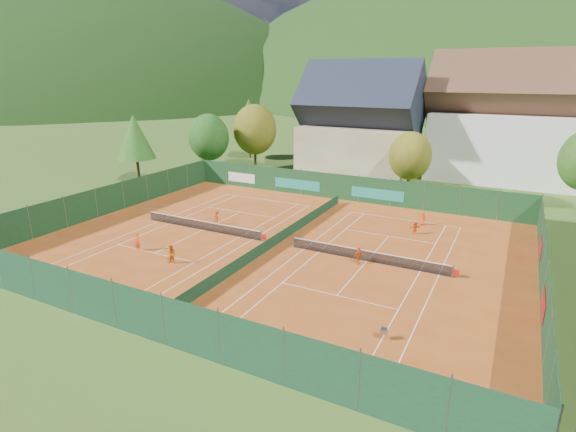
# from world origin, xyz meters

# --- Properties ---
(ground) EXTENTS (600.00, 600.00, 0.00)m
(ground) POSITION_xyz_m (0.00, 0.00, -0.02)
(ground) COLOR #34551A
(ground) RESTS_ON ground
(clay_pad) EXTENTS (40.00, 32.00, 0.01)m
(clay_pad) POSITION_xyz_m (0.00, 0.00, 0.01)
(clay_pad) COLOR #A64818
(clay_pad) RESTS_ON ground
(court_markings_left) EXTENTS (11.03, 23.83, 0.00)m
(court_markings_left) POSITION_xyz_m (-8.00, 0.00, 0.01)
(court_markings_left) COLOR white
(court_markings_left) RESTS_ON ground
(court_markings_right) EXTENTS (11.03, 23.83, 0.00)m
(court_markings_right) POSITION_xyz_m (8.00, 0.00, 0.01)
(court_markings_right) COLOR white
(court_markings_right) RESTS_ON ground
(tennis_net_left) EXTENTS (13.30, 0.10, 1.02)m
(tennis_net_left) POSITION_xyz_m (-7.85, 0.00, 0.51)
(tennis_net_left) COLOR #59595B
(tennis_net_left) RESTS_ON ground
(tennis_net_right) EXTENTS (13.30, 0.10, 1.02)m
(tennis_net_right) POSITION_xyz_m (8.15, 0.00, 0.51)
(tennis_net_right) COLOR #59595B
(tennis_net_right) RESTS_ON ground
(court_divider) EXTENTS (0.03, 28.80, 1.00)m
(court_divider) POSITION_xyz_m (0.00, 0.00, 0.50)
(court_divider) COLOR #14371F
(court_divider) RESTS_ON ground
(fence_north) EXTENTS (40.00, 0.10, 3.00)m
(fence_north) POSITION_xyz_m (-0.46, 15.99, 1.47)
(fence_north) COLOR #153B1C
(fence_north) RESTS_ON ground
(fence_south) EXTENTS (40.00, 0.04, 3.00)m
(fence_south) POSITION_xyz_m (0.00, -16.00, 1.50)
(fence_south) COLOR #143922
(fence_south) RESTS_ON ground
(fence_west) EXTENTS (0.04, 32.00, 3.00)m
(fence_west) POSITION_xyz_m (-20.00, 0.00, 1.50)
(fence_west) COLOR #14391B
(fence_west) RESTS_ON ground
(fence_east) EXTENTS (0.09, 32.00, 3.00)m
(fence_east) POSITION_xyz_m (20.00, 0.05, 1.48)
(fence_east) COLOR #14391D
(fence_east) RESTS_ON ground
(chalet) EXTENTS (16.20, 12.00, 16.00)m
(chalet) POSITION_xyz_m (-3.00, 30.00, 6.62)
(chalet) COLOR beige
(chalet) RESTS_ON ground
(hotel_block_a) EXTENTS (21.60, 11.00, 17.25)m
(hotel_block_a) POSITION_xyz_m (16.00, 36.00, 7.38)
(hotel_block_a) COLOR silver
(hotel_block_a) RESTS_ON ground
(tree_west_front) EXTENTS (5.72, 5.72, 8.69)m
(tree_west_front) POSITION_xyz_m (-22.00, 20.00, 5.39)
(tree_west_front) COLOR #412817
(tree_west_front) RESTS_ON ground
(tree_west_mid) EXTENTS (6.44, 6.44, 9.78)m
(tree_west_mid) POSITION_xyz_m (-18.00, 26.00, 6.07)
(tree_west_mid) COLOR #4D341B
(tree_west_mid) RESTS_ON ground
(tree_west_back) EXTENTS (5.60, 5.60, 10.00)m
(tree_west_back) POSITION_xyz_m (-24.00, 34.00, 6.74)
(tree_west_back) COLOR #4E321B
(tree_west_back) RESTS_ON ground
(tree_center) EXTENTS (5.01, 5.01, 7.60)m
(tree_center) POSITION_xyz_m (6.00, 22.00, 4.72)
(tree_center) COLOR #442718
(tree_center) RESTS_ON ground
(tree_west_side) EXTENTS (5.04, 5.04, 9.00)m
(tree_west_side) POSITION_xyz_m (-28.00, 12.00, 6.06)
(tree_west_side) COLOR #402A16
(tree_west_side) RESTS_ON ground
(mountain_backdrop) EXTENTS (820.00, 530.00, 242.00)m
(mountain_backdrop) POSITION_xyz_m (28.54, 233.48, -39.64)
(mountain_backdrop) COLOR black
(mountain_backdrop) RESTS_ON ground
(ball_hopper) EXTENTS (0.34, 0.34, 0.80)m
(ball_hopper) POSITION_xyz_m (12.20, -10.05, 0.56)
(ball_hopper) COLOR slate
(ball_hopper) RESTS_ON ground
(loose_ball_0) EXTENTS (0.07, 0.07, 0.07)m
(loose_ball_0) POSITION_xyz_m (-7.29, -8.99, 0.03)
(loose_ball_0) COLOR #CCD833
(loose_ball_0) RESTS_ON ground
(loose_ball_1) EXTENTS (0.07, 0.07, 0.07)m
(loose_ball_1) POSITION_xyz_m (6.13, -9.21, 0.03)
(loose_ball_1) COLOR #CCD833
(loose_ball_1) RESTS_ON ground
(loose_ball_2) EXTENTS (0.07, 0.07, 0.07)m
(loose_ball_2) POSITION_xyz_m (2.75, 5.56, 0.03)
(loose_ball_2) COLOR #CCD833
(loose_ball_2) RESTS_ON ground
(player_left_near) EXTENTS (0.61, 0.42, 1.59)m
(player_left_near) POSITION_xyz_m (-9.61, -6.59, 0.79)
(player_left_near) COLOR #F95216
(player_left_near) RESTS_ON ground
(player_left_mid) EXTENTS (0.83, 0.70, 1.53)m
(player_left_mid) POSITION_xyz_m (-5.26, -7.38, 0.77)
(player_left_mid) COLOR orange
(player_left_mid) RESTS_ON ground
(player_left_far) EXTENTS (0.95, 0.61, 1.39)m
(player_left_far) POSITION_xyz_m (-7.84, 2.05, 0.70)
(player_left_far) COLOR #CB4012
(player_left_far) RESTS_ON ground
(player_right_near) EXTENTS (0.71, 0.87, 1.39)m
(player_right_near) POSITION_xyz_m (7.58, -0.80, 0.70)
(player_right_near) COLOR #D75A13
(player_right_near) RESTS_ON ground
(player_right_far_a) EXTENTS (0.78, 0.66, 1.36)m
(player_right_far_a) POSITION_xyz_m (10.04, 10.96, 0.68)
(player_right_far_a) COLOR #F54C15
(player_right_far_a) RESTS_ON ground
(player_right_far_b) EXTENTS (1.16, 0.90, 1.22)m
(player_right_far_b) POSITION_xyz_m (9.94, 8.04, 0.61)
(player_right_far_b) COLOR #F35415
(player_right_far_b) RESTS_ON ground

